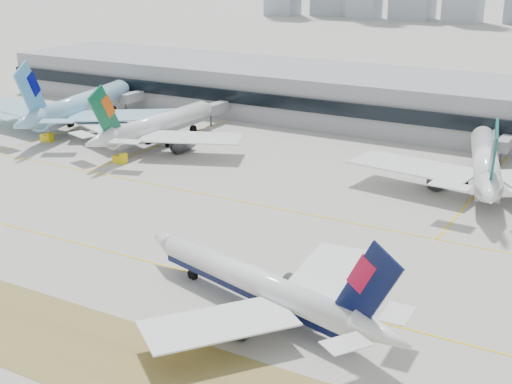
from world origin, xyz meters
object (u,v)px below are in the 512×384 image
Objects in this scene: taxiing_airliner at (263,287)px; widebody_cathay at (485,165)px; widebody_eva at (156,127)px; terminal at (393,100)px; widebody_korean at (79,107)px.

widebody_cathay is at bearing -85.75° from taxiing_airliner.
widebody_eva is 0.21× the size of terminal.
taxiing_airliner is at bearing -78.84° from terminal.
terminal is (-24.83, 125.90, 3.23)m from taxiing_airliner.
widebody_eva reaches higher than terminal.
widebody_korean is 0.24× the size of terminal.
widebody_eva is 0.98× the size of widebody_cathay.
widebody_eva is at bearing -111.93° from widebody_korean.
terminal is (80.52, 51.97, 1.01)m from widebody_korean.
widebody_cathay is at bearing -85.61° from widebody_eva.
widebody_eva is at bearing -28.02° from taxiing_airliner.
widebody_eva is 74.44m from terminal.
widebody_eva is at bearing 79.77° from widebody_cathay.
widebody_cathay is 0.21× the size of terminal.
widebody_eva reaches higher than taxiing_airliner.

